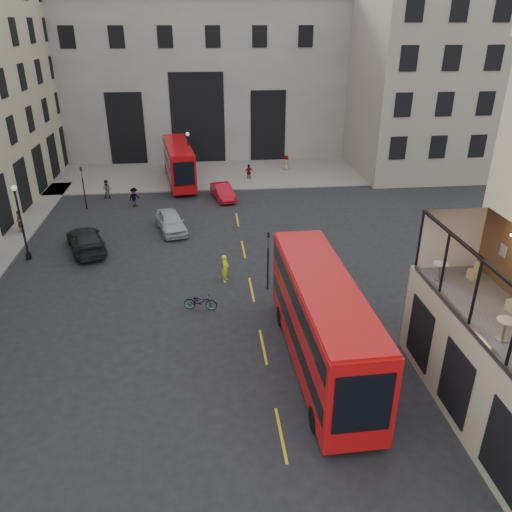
{
  "coord_description": "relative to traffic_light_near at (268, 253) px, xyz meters",
  "views": [
    {
      "loc": [
        -4.61,
        -14.83,
        15.07
      ],
      "look_at": [
        -1.88,
        10.51,
        3.0
      ],
      "focal_mm": 35.0,
      "sensor_mm": 36.0,
      "label": 1
    }
  ],
  "objects": [
    {
      "name": "pavement_far",
      "position": [
        -5.0,
        26.0,
        -2.36
      ],
      "size": [
        40.0,
        12.0,
        0.12
      ],
      "primitive_type": "cube",
      "color": "slate",
      "rests_on": "ground"
    },
    {
      "name": "cafe_table_mid",
      "position": [
        6.87,
        -12.84,
        2.73
      ],
      "size": [
        0.67,
        0.67,
        0.84
      ],
      "color": "beige",
      "rests_on": "cafe_floor"
    },
    {
      "name": "car_c",
      "position": [
        -12.26,
        7.1,
        -1.62
      ],
      "size": [
        3.99,
        5.97,
        1.6
      ],
      "primitive_type": "imported",
      "rotation": [
        0.0,
        0.0,
        3.49
      ],
      "color": "black",
      "rests_on": "ground"
    },
    {
      "name": "ground",
      "position": [
        1.0,
        -12.0,
        -2.42
      ],
      "size": [
        140.0,
        140.0,
        0.0
      ],
      "primitive_type": "plane",
      "color": "black",
      "rests_on": "ground"
    },
    {
      "name": "pedestrian_b",
      "position": [
        -9.85,
        16.27,
        -1.56
      ],
      "size": [
        1.22,
        1.25,
        1.72
      ],
      "primitive_type": "imported",
      "rotation": [
        0.0,
        0.0,
        0.83
      ],
      "color": "gray",
      "rests_on": "ground"
    },
    {
      "name": "car_a",
      "position": [
        -6.34,
        10.09,
        -1.63
      ],
      "size": [
        2.96,
        4.97,
        1.59
      ],
      "primitive_type": "imported",
      "rotation": [
        0.0,
        0.0,
        0.25
      ],
      "color": "#AAACB2",
      "rests_on": "ground"
    },
    {
      "name": "gateway",
      "position": [
        -4.0,
        35.99,
        6.96
      ],
      "size": [
        35.0,
        10.6,
        18.0
      ],
      "color": "#A19D96",
      "rests_on": "ground"
    },
    {
      "name": "pedestrian_e",
      "position": [
        -18.0,
        10.97,
        -1.51
      ],
      "size": [
        0.54,
        0.73,
        1.82
      ],
      "primitive_type": "imported",
      "rotation": [
        0.0,
        0.0,
        4.88
      ],
      "color": "gray",
      "rests_on": "ground"
    },
    {
      "name": "pedestrian_c",
      "position": [
        1.06,
        23.36,
        -1.61
      ],
      "size": [
        1.03,
        0.63,
        1.64
      ],
      "primitive_type": "imported",
      "rotation": [
        0.0,
        0.0,
        3.4
      ],
      "color": "gray",
      "rests_on": "ground"
    },
    {
      "name": "street_lamp_a",
      "position": [
        -16.0,
        6.0,
        -0.03
      ],
      "size": [
        0.36,
        0.36,
        5.33
      ],
      "color": "black",
      "rests_on": "ground"
    },
    {
      "name": "car_b",
      "position": [
        -1.94,
        17.5,
        -1.72
      ],
      "size": [
        2.34,
        4.5,
        1.41
      ],
      "primitive_type": "imported",
      "rotation": [
        0.0,
        0.0,
        0.21
      ],
      "color": "#B50B1B",
      "rests_on": "ground"
    },
    {
      "name": "bus_near",
      "position": [
        1.5,
        -7.75,
        0.19
      ],
      "size": [
        2.94,
        11.71,
        4.65
      ],
      "color": "#BC0D0E",
      "rests_on": "ground"
    },
    {
      "name": "bicycle",
      "position": [
        -4.14,
        -1.98,
        -1.92
      ],
      "size": [
        2.01,
        1.04,
        1.0
      ],
      "primitive_type": "imported",
      "rotation": [
        0.0,
        0.0,
        1.37
      ],
      "color": "gray",
      "rests_on": "ground"
    },
    {
      "name": "cyclist",
      "position": [
        -2.54,
        1.34,
        -1.53
      ],
      "size": [
        0.63,
        0.76,
        1.79
      ],
      "primitive_type": "imported",
      "rotation": [
        0.0,
        0.0,
        1.21
      ],
      "color": "#DDFE1A",
      "rests_on": "ground"
    },
    {
      "name": "host_frontage",
      "position": [
        7.5,
        -12.0,
        -0.17
      ],
      "size": [
        3.0,
        11.0,
        4.5
      ],
      "primitive_type": "cube",
      "color": "tan",
      "rests_on": "ground"
    },
    {
      "name": "traffic_light_far",
      "position": [
        -14.0,
        16.0,
        0.0
      ],
      "size": [
        0.16,
        0.2,
        3.8
      ],
      "color": "black",
      "rests_on": "ground"
    },
    {
      "name": "pedestrian_d",
      "position": [
        5.49,
        26.53,
        -1.59
      ],
      "size": [
        0.95,
        0.96,
        1.68
      ],
      "primitive_type": "imported",
      "rotation": [
        0.0,
        0.0,
        2.31
      ],
      "color": "gray",
      "rests_on": "ground"
    },
    {
      "name": "cafe_floor",
      "position": [
        7.5,
        -12.0,
        2.12
      ],
      "size": [
        3.0,
        10.0,
        0.1
      ],
      "primitive_type": "cube",
      "color": "slate",
      "rests_on": "host_frontage"
    },
    {
      "name": "cafe_chair_d",
      "position": [
        8.17,
        -8.21,
        2.42
      ],
      "size": [
        0.48,
        0.48,
        0.8
      ],
      "color": "tan",
      "rests_on": "cafe_floor"
    },
    {
      "name": "bus_far",
      "position": [
        -6.05,
        22.94,
        -0.16
      ],
      "size": [
        3.58,
        10.31,
        4.03
      ],
      "color": "#AA0B0E",
      "rests_on": "ground"
    },
    {
      "name": "street_lamp_b",
      "position": [
        -5.0,
        22.0,
        -0.03
      ],
      "size": [
        0.36,
        0.36,
        5.33
      ],
      "color": "black",
      "rests_on": "ground"
    },
    {
      "name": "building_right",
      "position": [
        21.0,
        27.97,
        7.97
      ],
      "size": [
        16.6,
        18.6,
        20.0
      ],
      "color": "gray",
      "rests_on": "ground"
    },
    {
      "name": "traffic_light_near",
      "position": [
        0.0,
        0.0,
        0.0
      ],
      "size": [
        0.16,
        0.2,
        3.8
      ],
      "color": "black",
      "rests_on": "ground"
    },
    {
      "name": "pedestrian_a",
      "position": [
        -12.57,
        18.71,
        -1.54
      ],
      "size": [
        0.91,
        0.73,
        1.78
      ],
      "primitive_type": "imported",
      "rotation": [
        0.0,
        0.0,
        -0.07
      ],
      "color": "gray",
      "rests_on": "ground"
    },
    {
      "name": "cafe_table_far",
      "position": [
        6.61,
        -8.13,
        2.71
      ],
      "size": [
        0.64,
        0.64,
        0.8
      ],
      "color": "beige",
      "rests_on": "cafe_floor"
    }
  ]
}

